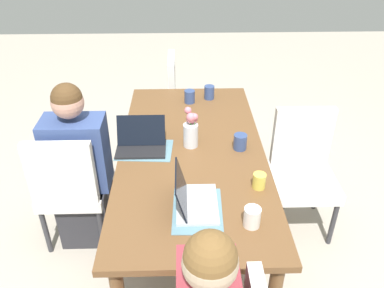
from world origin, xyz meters
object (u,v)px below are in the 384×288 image
coffee_mug_near_left (209,92)px  coffee_mug_centre_right (189,97)px  chair_head_left_left_far (184,97)px  laptop_head_right_left_mid (192,199)px  chair_far_right_near (303,166)px  coffee_mug_near_right (252,217)px  flower_vase (191,129)px  coffee_mug_centre_left (259,181)px  chair_near_left_near (70,185)px  person_near_left_near (81,174)px  coffee_mug_far_left (240,142)px  dining_table (192,160)px  laptop_near_left_near (141,143)px

coffee_mug_near_left → coffee_mug_centre_right: size_ratio=1.08×
chair_head_left_left_far → laptop_head_right_left_mid: size_ratio=2.81×
chair_far_right_near → coffee_mug_near_right: chair_far_right_near is taller
flower_vase → coffee_mug_centre_left: flower_vase is taller
chair_head_left_left_far → coffee_mug_near_right: (1.96, 0.32, 0.28)m
laptop_head_right_left_mid → coffee_mug_near_right: 0.33m
chair_near_left_near → laptop_head_right_left_mid: bearing=58.6°
chair_far_right_near → coffee_mug_near_right: 1.00m
person_near_left_near → coffee_mug_far_left: bearing=89.5°
chair_far_right_near → flower_vase: bearing=-85.9°
chair_near_left_near → flower_vase: 0.89m
flower_vase → laptop_head_right_left_mid: bearing=-0.8°
dining_table → person_near_left_near: (-0.02, -0.76, -0.12)m
dining_table → chair_head_left_left_far: (-1.27, -0.04, -0.15)m
dining_table → chair_head_left_left_far: chair_head_left_left_far is taller
coffee_mug_centre_left → chair_near_left_near: bearing=-106.1°
chair_head_left_left_far → coffee_mug_far_left: chair_head_left_left_far is taller
chair_near_left_near → laptop_head_right_left_mid: laptop_head_right_left_mid is taller
laptop_head_right_left_mid → coffee_mug_far_left: bearing=149.4°
person_near_left_near → coffee_mug_near_right: person_near_left_near is taller
dining_table → coffee_mug_centre_right: 0.72m
coffee_mug_centre_right → laptop_head_right_left_mid: bearing=-0.6°
laptop_head_right_left_mid → coffee_mug_centre_right: (-1.25, 0.01, 0.01)m
coffee_mug_centre_right → dining_table: bearing=0.1°
flower_vase → coffee_mug_near_left: bearing=166.7°
coffee_mug_near_left → coffee_mug_centre_left: 1.18m
person_near_left_near → chair_near_left_near: bearing=-38.8°
chair_far_right_near → laptop_head_right_left_mid: laptop_head_right_left_mid is taller
coffee_mug_far_left → coffee_mug_near_left: bearing=-168.5°
dining_table → coffee_mug_near_right: 0.76m
coffee_mug_near_left → laptop_head_right_left_mid: bearing=-7.6°
coffee_mug_centre_left → coffee_mug_centre_right: (-1.10, -0.37, 0.01)m
flower_vase → coffee_mug_far_left: bearing=80.9°
person_near_left_near → coffee_mug_near_left: 1.21m
chair_far_right_near → laptop_head_right_left_mid: size_ratio=2.81×
chair_near_left_near → chair_head_left_left_far: bearing=149.5°
person_near_left_near → chair_head_left_left_far: 1.44m
chair_head_left_left_far → chair_far_right_near: same height
chair_near_left_near → laptop_near_left_near: (-0.08, 0.49, 0.27)m
coffee_mug_centre_left → flower_vase: bearing=-140.7°
chair_near_left_near → chair_head_left_left_far: size_ratio=1.00×
person_near_left_near → chair_far_right_near: (-0.10, 1.55, -0.03)m
chair_near_left_near → laptop_head_right_left_mid: size_ratio=2.81×
coffee_mug_near_left → laptop_near_left_near: bearing=-33.7°
chair_far_right_near → coffee_mug_far_left: bearing=-77.3°
coffee_mug_near_left → coffee_mug_centre_right: coffee_mug_near_left is taller
coffee_mug_near_right → coffee_mug_centre_left: bearing=163.7°
laptop_head_right_left_mid → flower_vase: bearing=179.2°
coffee_mug_near_left → dining_table: bearing=-11.8°
chair_near_left_near → coffee_mug_near_right: size_ratio=8.39×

